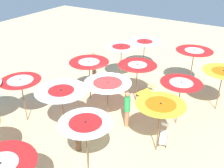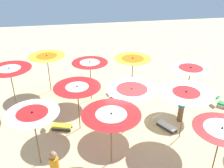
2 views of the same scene
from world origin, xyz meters
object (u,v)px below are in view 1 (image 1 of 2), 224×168
(beachgoer_2, at_px, (94,66))
(lounger_0, at_px, (164,135))
(beach_umbrella_7, at_px, (108,86))
(beach_umbrella_8, at_px, (137,68))
(lounger_2, at_px, (145,91))
(beach_umbrella_9, at_px, (194,53))
(beach_umbrella_1, at_px, (86,126))
(beach_umbrella_3, at_px, (181,86))
(beach_umbrella_2, at_px, (160,108))
(beach_umbrella_12, at_px, (89,65))
(lounger_3, at_px, (84,132))
(beach_umbrella_11, at_px, (21,83))
(beachgoer_0, at_px, (127,108))
(beach_umbrella_4, at_px, (223,74))
(beach_umbrella_14, at_px, (144,44))
(beach_umbrella_0, at_px, (2,168))
(beachgoer_1, at_px, (78,132))
(beach_umbrella_6, at_px, (61,93))
(beach_umbrella_13, at_px, (121,49))

(beachgoer_2, bearing_deg, lounger_0, -102.23)
(beach_umbrella_7, height_order, beach_umbrella_8, beach_umbrella_8)
(lounger_0, relative_size, lounger_2, 0.98)
(beach_umbrella_8, height_order, beach_umbrella_9, beach_umbrella_9)
(beach_umbrella_8, relative_size, lounger_0, 1.73)
(beach_umbrella_1, bearing_deg, beach_umbrella_3, 69.45)
(beach_umbrella_1, height_order, beach_umbrella_2, beach_umbrella_1)
(beach_umbrella_2, height_order, lounger_0, beach_umbrella_2)
(beach_umbrella_12, bearing_deg, lounger_3, -59.51)
(beach_umbrella_9, relative_size, lounger_2, 1.85)
(beach_umbrella_11, bearing_deg, beachgoer_0, 26.18)
(lounger_0, height_order, lounger_2, lounger_0)
(beach_umbrella_4, relative_size, lounger_0, 1.74)
(beach_umbrella_14, distance_m, lounger_2, 3.84)
(beach_umbrella_3, distance_m, beachgoer_2, 6.55)
(beach_umbrella_1, xyz_separation_m, lounger_3, (-1.50, 1.70, -1.97))
(lounger_0, bearing_deg, beach_umbrella_7, -105.65)
(beach_umbrella_12, relative_size, beachgoer_0, 1.24)
(beach_umbrella_0, bearing_deg, beach_umbrella_11, 133.17)
(beach_umbrella_11, distance_m, beach_umbrella_14, 8.86)
(beach_umbrella_1, height_order, lounger_0, beach_umbrella_1)
(beach_umbrella_0, xyz_separation_m, beachgoer_2, (-3.45, 9.51, -1.13))
(beach_umbrella_9, bearing_deg, beachgoer_0, -104.42)
(beach_umbrella_3, distance_m, beach_umbrella_4, 2.72)
(beachgoer_0, distance_m, beachgoer_1, 2.75)
(beach_umbrella_7, xyz_separation_m, lounger_0, (2.98, 0.03, -1.71))
(beach_umbrella_8, bearing_deg, beachgoer_1, -92.98)
(beach_umbrella_2, relative_size, beach_umbrella_11, 1.04)
(beach_umbrella_8, height_order, lounger_3, beach_umbrella_8)
(beach_umbrella_3, relative_size, beach_umbrella_6, 0.97)
(beach_umbrella_14, relative_size, lounger_2, 1.64)
(beach_umbrella_6, xyz_separation_m, beachgoer_2, (-2.09, 5.36, -1.19))
(beach_umbrella_9, height_order, beach_umbrella_11, beach_umbrella_9)
(beach_umbrella_3, relative_size, beach_umbrella_9, 0.92)
(beach_umbrella_6, distance_m, beach_umbrella_12, 3.43)
(beach_umbrella_9, distance_m, beach_umbrella_12, 6.17)
(beach_umbrella_3, distance_m, beach_umbrella_8, 2.78)
(beach_umbrella_4, distance_m, beach_umbrella_9, 2.58)
(beach_umbrella_0, xyz_separation_m, beach_umbrella_1, (0.93, 2.83, 0.04))
(beach_umbrella_0, bearing_deg, beach_umbrella_8, 89.35)
(beach_umbrella_11, relative_size, beach_umbrella_13, 0.95)
(beach_umbrella_11, xyz_separation_m, lounger_3, (3.17, 0.55, -1.91))
(beach_umbrella_6, distance_m, beachgoer_0, 3.19)
(beachgoer_0, bearing_deg, beach_umbrella_9, 22.83)
(beach_umbrella_7, bearing_deg, beach_umbrella_2, -15.15)
(lounger_0, bearing_deg, lounger_2, -159.09)
(beach_umbrella_2, relative_size, beach_umbrella_3, 1.03)
(beach_umbrella_4, bearing_deg, beach_umbrella_8, -159.67)
(lounger_0, bearing_deg, beach_umbrella_11, -87.28)
(beach_umbrella_0, relative_size, beach_umbrella_3, 1.02)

